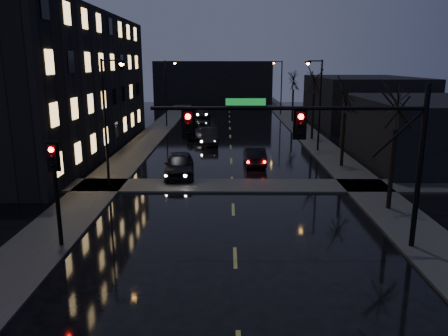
{
  "coord_description": "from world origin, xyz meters",
  "views": [
    {
      "loc": [
        -0.34,
        -8.5,
        7.78
      ],
      "look_at": [
        -0.47,
        10.39,
        3.2
      ],
      "focal_mm": 35.0,
      "sensor_mm": 36.0,
      "label": 1
    }
  ],
  "objects_px": {
    "oncoming_car_b": "(209,136)",
    "oncoming_car_c": "(201,130)",
    "oncoming_car_a": "(179,165)",
    "lead_car": "(254,156)",
    "oncoming_car_d": "(203,112)"
  },
  "relations": [
    {
      "from": "oncoming_car_b",
      "to": "oncoming_car_c",
      "type": "relative_size",
      "value": 0.81
    },
    {
      "from": "oncoming_car_b",
      "to": "oncoming_car_a",
      "type": "bearing_deg",
      "value": -100.35
    },
    {
      "from": "lead_car",
      "to": "oncoming_car_a",
      "type": "bearing_deg",
      "value": 32.67
    },
    {
      "from": "oncoming_car_b",
      "to": "oncoming_car_d",
      "type": "xyz_separation_m",
      "value": [
        -1.79,
        21.27,
        -0.08
      ]
    },
    {
      "from": "oncoming_car_a",
      "to": "oncoming_car_c",
      "type": "bearing_deg",
      "value": 83.75
    },
    {
      "from": "oncoming_car_c",
      "to": "lead_car",
      "type": "bearing_deg",
      "value": -68.14
    },
    {
      "from": "oncoming_car_b",
      "to": "oncoming_car_d",
      "type": "distance_m",
      "value": 21.35
    },
    {
      "from": "lead_car",
      "to": "oncoming_car_b",
      "type": "bearing_deg",
      "value": -68.27
    },
    {
      "from": "oncoming_car_d",
      "to": "lead_car",
      "type": "height_order",
      "value": "lead_car"
    },
    {
      "from": "oncoming_car_a",
      "to": "oncoming_car_d",
      "type": "relative_size",
      "value": 1.02
    },
    {
      "from": "oncoming_car_d",
      "to": "lead_car",
      "type": "distance_m",
      "value": 30.71
    },
    {
      "from": "oncoming_car_c",
      "to": "lead_car",
      "type": "height_order",
      "value": "oncoming_car_c"
    },
    {
      "from": "oncoming_car_d",
      "to": "oncoming_car_c",
      "type": "bearing_deg",
      "value": -93.49
    },
    {
      "from": "oncoming_car_a",
      "to": "oncoming_car_b",
      "type": "height_order",
      "value": "oncoming_car_a"
    },
    {
      "from": "oncoming_car_c",
      "to": "oncoming_car_d",
      "type": "distance_m",
      "value": 17.4
    }
  ]
}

